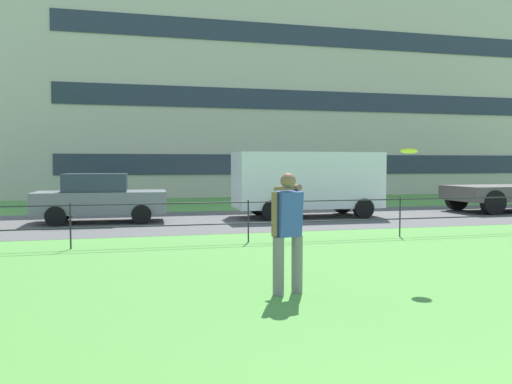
{
  "coord_description": "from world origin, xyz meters",
  "views": [
    {
      "loc": [
        -2.76,
        -1.01,
        1.85
      ],
      "look_at": [
        -0.42,
        8.29,
        1.32
      ],
      "focal_mm": 36.1,
      "sensor_mm": 36.0,
      "label": 1
    }
  ],
  "objects_px": {
    "car_grey_far_right": "(100,198)",
    "panel_van_far_left": "(307,180)",
    "frisbee": "(409,151)",
    "person_thrower": "(287,229)",
    "apartment_building_background": "(277,85)"
  },
  "relations": [
    {
      "from": "frisbee",
      "to": "panel_van_far_left",
      "type": "height_order",
      "value": "panel_van_far_left"
    },
    {
      "from": "person_thrower",
      "to": "car_grey_far_right",
      "type": "distance_m",
      "value": 10.41
    },
    {
      "from": "frisbee",
      "to": "apartment_building_background",
      "type": "distance_m",
      "value": 28.98
    },
    {
      "from": "person_thrower",
      "to": "frisbee",
      "type": "height_order",
      "value": "frisbee"
    },
    {
      "from": "frisbee",
      "to": "car_grey_far_right",
      "type": "distance_m",
      "value": 10.85
    },
    {
      "from": "person_thrower",
      "to": "frisbee",
      "type": "relative_size",
      "value": 4.57
    },
    {
      "from": "person_thrower",
      "to": "panel_van_far_left",
      "type": "bearing_deg",
      "value": 68.66
    },
    {
      "from": "frisbee",
      "to": "panel_van_far_left",
      "type": "distance_m",
      "value": 9.55
    },
    {
      "from": "person_thrower",
      "to": "car_grey_far_right",
      "type": "xyz_separation_m",
      "value": [
        -3.03,
        9.96,
        -0.15
      ]
    },
    {
      "from": "panel_van_far_left",
      "to": "apartment_building_background",
      "type": "bearing_deg",
      "value": 76.7
    },
    {
      "from": "person_thrower",
      "to": "apartment_building_background",
      "type": "distance_m",
      "value": 30.28
    },
    {
      "from": "car_grey_far_right",
      "to": "panel_van_far_left",
      "type": "xyz_separation_m",
      "value": [
        6.91,
        -0.03,
        0.49
      ]
    },
    {
      "from": "frisbee",
      "to": "car_grey_far_right",
      "type": "bearing_deg",
      "value": 119.24
    },
    {
      "from": "person_thrower",
      "to": "car_grey_far_right",
      "type": "height_order",
      "value": "person_thrower"
    },
    {
      "from": "person_thrower",
      "to": "apartment_building_background",
      "type": "bearing_deg",
      "value": 73.81
    }
  ]
}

